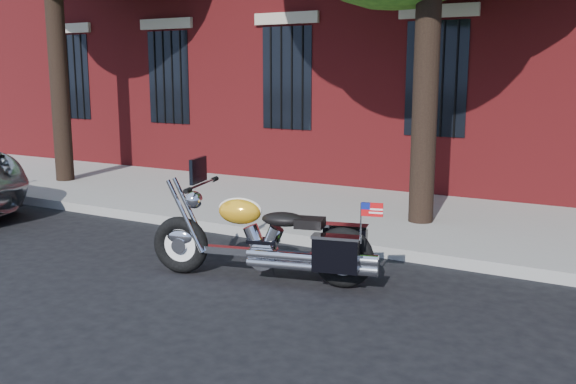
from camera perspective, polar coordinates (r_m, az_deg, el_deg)
The scene contains 4 objects.
ground at distance 7.35m, azimuth 0.75°, elevation -7.83°, with size 120.00×120.00×0.00m, color black.
curb at distance 8.51m, azimuth 5.25°, elevation -4.76°, with size 40.00×0.16×0.15m, color gray.
sidewalk at distance 10.20m, azimuth 9.62°, elevation -2.27°, with size 40.00×3.60×0.15m, color gray.
motorcycle at distance 7.17m, azimuth -1.55°, elevation -4.44°, with size 2.73×1.16×1.37m.
Camera 1 is at (3.35, -6.11, 2.33)m, focal length 40.00 mm.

